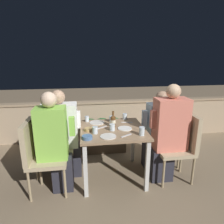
{
  "coord_description": "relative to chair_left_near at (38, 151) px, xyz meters",
  "views": [
    {
      "loc": [
        -0.37,
        -2.54,
        1.73
      ],
      "look_at": [
        0.0,
        0.06,
        0.96
      ],
      "focal_mm": 32.0,
      "sensor_mm": 36.0,
      "label": 1
    }
  ],
  "objects": [
    {
      "name": "bowl_1",
      "position": [
        0.63,
        0.14,
        0.2
      ],
      "size": [
        0.11,
        0.11,
        0.04
      ],
      "color": "tan",
      "rests_on": "dining_table"
    },
    {
      "name": "plate_2",
      "position": [
        1.13,
        0.15,
        0.18
      ],
      "size": [
        0.19,
        0.19,
        0.01
      ],
      "color": "white",
      "rests_on": "dining_table"
    },
    {
      "name": "potted_plant",
      "position": [
        -0.09,
        1.05,
        -0.1
      ],
      "size": [
        0.34,
        0.34,
        0.75
      ],
      "color": "#9E5638",
      "rests_on": "ground_plane"
    },
    {
      "name": "glass_cup_2",
      "position": [
        0.99,
        0.46,
        0.22
      ],
      "size": [
        0.07,
        0.07,
        0.09
      ],
      "color": "silver",
      "rests_on": "dining_table"
    },
    {
      "name": "beer_bottle",
      "position": [
        0.98,
        0.26,
        0.26
      ],
      "size": [
        0.07,
        0.07,
        0.22
      ],
      "color": "brown",
      "rests_on": "dining_table"
    },
    {
      "name": "glass_cup_5",
      "position": [
        1.21,
        0.55,
        0.23
      ],
      "size": [
        0.07,
        0.07,
        0.09
      ],
      "color": "silver",
      "rests_on": "dining_table"
    },
    {
      "name": "person_green_blouse",
      "position": [
        0.21,
        0.0,
        0.1
      ],
      "size": [
        0.47,
        0.26,
        1.31
      ],
      "color": "#282833",
      "rests_on": "ground_plane"
    },
    {
      "name": "plate_1",
      "position": [
        0.87,
        -0.1,
        0.18
      ],
      "size": [
        0.2,
        0.2,
        0.01
      ],
      "color": "silver",
      "rests_on": "dining_table"
    },
    {
      "name": "person_coral_top",
      "position": [
        1.7,
        0.03,
        0.12
      ],
      "size": [
        0.5,
        0.26,
        1.36
      ],
      "color": "#282833",
      "rests_on": "ground_plane"
    },
    {
      "name": "chair_right_far",
      "position": [
        1.9,
        0.34,
        0.0
      ],
      "size": [
        0.48,
        0.48,
        0.95
      ],
      "color": "tan",
      "rests_on": "ground_plane"
    },
    {
      "name": "plate_0",
      "position": [
        0.77,
        0.44,
        0.18
      ],
      "size": [
        0.22,
        0.22,
        0.01
      ],
      "color": "silver",
      "rests_on": "dining_table"
    },
    {
      "name": "person_white_polo",
      "position": [
        0.28,
        0.32,
        0.07
      ],
      "size": [
        0.52,
        0.26,
        1.27
      ],
      "color": "#282833",
      "rests_on": "ground_plane"
    },
    {
      "name": "chair_right_near",
      "position": [
        1.91,
        0.03,
        0.0
      ],
      "size": [
        0.48,
        0.48,
        0.95
      ],
      "color": "tan",
      "rests_on": "ground_plane"
    },
    {
      "name": "dining_table",
      "position": [
        0.96,
        0.17,
        0.08
      ],
      "size": [
        0.88,
        0.87,
        0.74
      ],
      "color": "#937556",
      "rests_on": "ground_plane"
    },
    {
      "name": "bowl_0",
      "position": [
        0.61,
        -0.13,
        0.2
      ],
      "size": [
        0.13,
        0.13,
        0.04
      ],
      "color": "#4C709E",
      "rests_on": "dining_table"
    },
    {
      "name": "fork_2",
      "position": [
        1.21,
        0.39,
        0.18
      ],
      "size": [
        0.17,
        0.05,
        0.01
      ],
      "color": "silver",
      "rests_on": "dining_table"
    },
    {
      "name": "fork_0",
      "position": [
        1.1,
        -0.1,
        0.18
      ],
      "size": [
        0.16,
        0.11,
        0.01
      ],
      "color": "silver",
      "rests_on": "dining_table"
    },
    {
      "name": "glass_cup_0",
      "position": [
        0.62,
        0.52,
        0.22
      ],
      "size": [
        0.06,
        0.06,
        0.09
      ],
      "color": "silver",
      "rests_on": "dining_table"
    },
    {
      "name": "planter_hedge",
      "position": [
        0.9,
        1.03,
        -0.22
      ],
      "size": [
        0.82,
        0.47,
        0.61
      ],
      "color": "brown",
      "rests_on": "ground_plane"
    },
    {
      "name": "glass_cup_3",
      "position": [
        1.29,
        -0.11,
        0.23
      ],
      "size": [
        0.07,
        0.07,
        0.11
      ],
      "color": "silver",
      "rests_on": "dining_table"
    },
    {
      "name": "chair_left_far",
      "position": [
        0.07,
        0.32,
        0.0
      ],
      "size": [
        0.48,
        0.48,
        0.95
      ],
      "color": "tan",
      "rests_on": "ground_plane"
    },
    {
      "name": "person_blue_shirt",
      "position": [
        1.68,
        0.34,
        0.05
      ],
      "size": [
        0.48,
        0.26,
        1.22
      ],
      "color": "#282833",
      "rests_on": "ground_plane"
    },
    {
      "name": "fork_1",
      "position": [
        0.82,
        0.23,
        0.18
      ],
      "size": [
        0.15,
        0.11,
        0.01
      ],
      "color": "silver",
      "rests_on": "dining_table"
    },
    {
      "name": "chair_left_near",
      "position": [
        0.0,
        0.0,
        0.0
      ],
      "size": [
        0.48,
        0.48,
        0.95
      ],
      "color": "tan",
      "rests_on": "ground_plane"
    },
    {
      "name": "glass_cup_1",
      "position": [
        0.95,
        0.11,
        0.22
      ],
      "size": [
        0.07,
        0.07,
        0.09
      ],
      "color": "silver",
      "rests_on": "dining_table"
    },
    {
      "name": "glass_cup_4",
      "position": [
        0.72,
        0.04,
        0.22
      ],
      "size": [
        0.07,
        0.07,
        0.09
      ],
      "color": "silver",
      "rests_on": "dining_table"
    },
    {
      "name": "parapet_wall",
      "position": [
        0.96,
        1.58,
        -0.15
      ],
      "size": [
        9.0,
        0.18,
        0.81
      ],
      "color": "tan",
      "rests_on": "ground_plane"
    },
    {
      "name": "ground_plane",
      "position": [
        0.96,
        0.17,
        -0.56
      ],
      "size": [
        16.0,
        16.0,
        0.0
      ],
      "primitive_type": "plane",
      "color": "#847056"
    }
  ]
}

